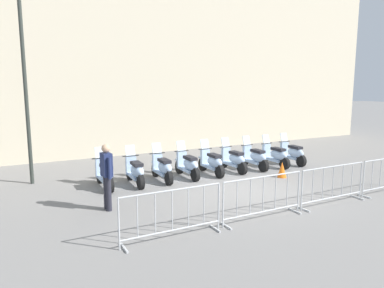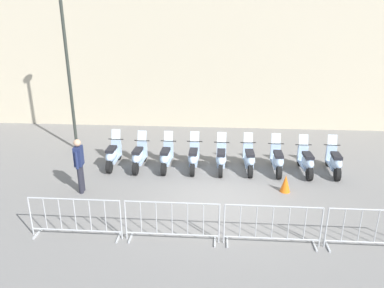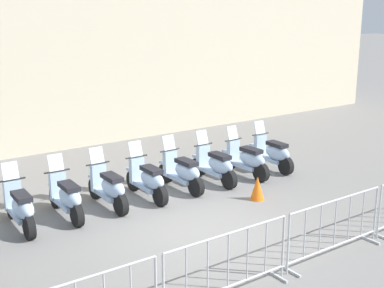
# 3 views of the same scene
# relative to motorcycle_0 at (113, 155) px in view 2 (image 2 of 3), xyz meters

# --- Properties ---
(ground_plane) EXTENTS (120.00, 120.00, 0.00)m
(ground_plane) POSITION_rel_motorcycle_0_xyz_m (4.24, -1.45, -0.45)
(ground_plane) COLOR slate
(building_facade) EXTENTS (27.93, 7.80, 11.53)m
(building_facade) POSITION_rel_motorcycle_0_xyz_m (2.58, 6.91, 5.31)
(building_facade) COLOR beige
(building_facade) RESTS_ON ground
(motorcycle_0) EXTENTS (0.68, 1.71, 1.24)m
(motorcycle_0) POSITION_rel_motorcycle_0_xyz_m (0.00, 0.00, 0.00)
(motorcycle_0) COLOR black
(motorcycle_0) RESTS_ON ground
(motorcycle_1) EXTENTS (0.63, 1.72, 1.24)m
(motorcycle_1) POSITION_rel_motorcycle_0_xyz_m (0.96, 0.10, 0.00)
(motorcycle_1) COLOR black
(motorcycle_1) RESTS_ON ground
(motorcycle_2) EXTENTS (0.64, 1.72, 1.24)m
(motorcycle_2) POSITION_rel_motorcycle_0_xyz_m (1.91, 0.32, 0.00)
(motorcycle_2) COLOR black
(motorcycle_2) RESTS_ON ground
(motorcycle_3) EXTENTS (0.67, 1.72, 1.24)m
(motorcycle_3) POSITION_rel_motorcycle_0_xyz_m (2.86, 0.52, 0.00)
(motorcycle_3) COLOR black
(motorcycle_3) RESTS_ON ground
(motorcycle_4) EXTENTS (0.66, 1.72, 1.24)m
(motorcycle_4) POSITION_rel_motorcycle_0_xyz_m (3.82, 0.69, 0.00)
(motorcycle_4) COLOR black
(motorcycle_4) RESTS_ON ground
(motorcycle_5) EXTENTS (0.70, 1.71, 1.24)m
(motorcycle_5) POSITION_rel_motorcycle_0_xyz_m (4.76, 0.92, 0.00)
(motorcycle_5) COLOR black
(motorcycle_5) RESTS_ON ground
(motorcycle_6) EXTENTS (0.68, 1.71, 1.24)m
(motorcycle_6) POSITION_rel_motorcycle_0_xyz_m (5.72, 1.07, 0.00)
(motorcycle_6) COLOR black
(motorcycle_6) RESTS_ON ground
(motorcycle_7) EXTENTS (0.72, 1.70, 1.24)m
(motorcycle_7) POSITION_rel_motorcycle_0_xyz_m (6.69, 1.21, 0.00)
(motorcycle_7) COLOR black
(motorcycle_7) RESTS_ON ground
(motorcycle_8) EXTENTS (0.63, 1.72, 1.24)m
(motorcycle_8) POSITION_rel_motorcycle_0_xyz_m (7.62, 1.44, 0.00)
(motorcycle_8) COLOR black
(motorcycle_8) RESTS_ON ground
(barrier_segment_0) EXTENTS (2.27, 0.85, 1.07)m
(barrier_segment_0) POSITION_rel_motorcycle_0_xyz_m (1.14, -4.27, 0.07)
(barrier_segment_0) COLOR #B2B5B7
(barrier_segment_0) RESTS_ON ground
(barrier_segment_1) EXTENTS (2.27, 0.85, 1.07)m
(barrier_segment_1) POSITION_rel_motorcycle_0_xyz_m (3.49, -3.81, 0.07)
(barrier_segment_1) COLOR #B2B5B7
(barrier_segment_1) RESTS_ON ground
(barrier_segment_2) EXTENTS (2.27, 0.85, 1.07)m
(barrier_segment_2) POSITION_rel_motorcycle_0_xyz_m (5.84, -3.34, 0.07)
(barrier_segment_2) COLOR #B2B5B7
(barrier_segment_2) RESTS_ON ground
(barrier_segment_3) EXTENTS (2.27, 0.85, 1.07)m
(barrier_segment_3) POSITION_rel_motorcycle_0_xyz_m (8.19, -2.88, 0.07)
(barrier_segment_3) COLOR #B2B5B7
(barrier_segment_3) RESTS_ON ground
(street_lamp) EXTENTS (0.36, 0.36, 6.18)m
(street_lamp) POSITION_rel_motorcycle_0_xyz_m (-2.30, 1.28, 3.25)
(street_lamp) COLOR #2D332D
(street_lamp) RESTS_ON ground
(officer_near_row_end) EXTENTS (0.31, 0.53, 1.73)m
(officer_near_row_end) POSITION_rel_motorcycle_0_xyz_m (-0.05, -2.06, 0.53)
(officer_near_row_end) COLOR #23232D
(officer_near_row_end) RESTS_ON ground
(traffic_cone) EXTENTS (0.32, 0.32, 0.55)m
(traffic_cone) POSITION_rel_motorcycle_0_xyz_m (6.07, -0.37, -0.18)
(traffic_cone) COLOR orange
(traffic_cone) RESTS_ON ground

